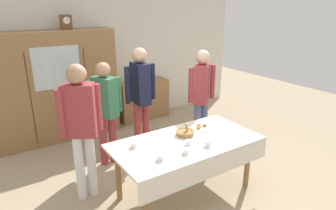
# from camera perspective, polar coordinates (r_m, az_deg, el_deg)

# --- Properties ---
(ground_plane) EXTENTS (12.00, 12.00, 0.00)m
(ground_plane) POSITION_cam_1_polar(r_m,az_deg,el_deg) (4.17, 1.56, -15.08)
(ground_plane) COLOR tan
(ground_plane) RESTS_ON ground
(back_wall) EXTENTS (6.40, 0.10, 2.70)m
(back_wall) POSITION_cam_1_polar(r_m,az_deg,el_deg) (5.90, -13.30, 8.94)
(back_wall) COLOR silver
(back_wall) RESTS_ON ground
(dining_table) EXTENTS (1.82, 0.95, 0.74)m
(dining_table) POSITION_cam_1_polar(r_m,az_deg,el_deg) (3.67, 3.76, -8.48)
(dining_table) COLOR olive
(dining_table) RESTS_ON ground
(wall_cabinet) EXTENTS (2.08, 0.46, 1.92)m
(wall_cabinet) POSITION_cam_1_polar(r_m,az_deg,el_deg) (5.47, -20.74, 3.22)
(wall_cabinet) COLOR olive
(wall_cabinet) RESTS_ON ground
(mantel_clock) EXTENTS (0.18, 0.11, 0.24)m
(mantel_clock) POSITION_cam_1_polar(r_m,az_deg,el_deg) (5.36, -19.09, 14.89)
(mantel_clock) COLOR brown
(mantel_clock) RESTS_ON wall_cabinet
(bookshelf_low) EXTENTS (1.07, 0.35, 0.81)m
(bookshelf_low) POSITION_cam_1_polar(r_m,az_deg,el_deg) (6.24, -4.75, 0.98)
(bookshelf_low) COLOR olive
(bookshelf_low) RESTS_ON ground
(book_stack) EXTENTS (0.15, 0.23, 0.05)m
(book_stack) POSITION_cam_1_polar(r_m,az_deg,el_deg) (6.12, -4.86, 4.84)
(book_stack) COLOR #664C7A
(book_stack) RESTS_ON bookshelf_low
(tea_cup_far_left) EXTENTS (0.13, 0.13, 0.06)m
(tea_cup_far_left) POSITION_cam_1_polar(r_m,az_deg,el_deg) (3.22, -1.45, -10.16)
(tea_cup_far_left) COLOR white
(tea_cup_far_left) RESTS_ON dining_table
(tea_cup_near_left) EXTENTS (0.13, 0.13, 0.06)m
(tea_cup_near_left) POSITION_cam_1_polar(r_m,az_deg,el_deg) (3.54, 7.68, -7.51)
(tea_cup_near_left) COLOR silver
(tea_cup_near_left) RESTS_ON dining_table
(tea_cup_center) EXTENTS (0.13, 0.13, 0.06)m
(tea_cup_center) POSITION_cam_1_polar(r_m,az_deg,el_deg) (3.35, 3.46, -8.93)
(tea_cup_center) COLOR white
(tea_cup_center) RESTS_ON dining_table
(tea_cup_mid_right) EXTENTS (0.13, 0.13, 0.06)m
(tea_cup_mid_right) POSITION_cam_1_polar(r_m,az_deg,el_deg) (3.50, -6.58, -7.71)
(tea_cup_mid_right) COLOR white
(tea_cup_mid_right) RESTS_ON dining_table
(tea_cup_back_edge) EXTENTS (0.13, 0.13, 0.06)m
(tea_cup_back_edge) POSITION_cam_1_polar(r_m,az_deg,el_deg) (3.55, 3.99, -7.30)
(tea_cup_back_edge) COLOR white
(tea_cup_back_edge) RESTS_ON dining_table
(bread_basket) EXTENTS (0.24, 0.24, 0.16)m
(bread_basket) POSITION_cam_1_polar(r_m,az_deg,el_deg) (3.79, 3.30, -5.34)
(bread_basket) COLOR #9E7542
(bread_basket) RESTS_ON dining_table
(pastry_plate) EXTENTS (0.28, 0.28, 0.05)m
(pastry_plate) POSITION_cam_1_polar(r_m,az_deg,el_deg) (4.02, 6.46, -4.31)
(pastry_plate) COLOR white
(pastry_plate) RESTS_ON dining_table
(spoon_near_left) EXTENTS (0.12, 0.02, 0.01)m
(spoon_near_left) POSITION_cam_1_polar(r_m,az_deg,el_deg) (4.14, 10.74, -3.99)
(spoon_near_left) COLOR silver
(spoon_near_left) RESTS_ON dining_table
(spoon_far_right) EXTENTS (0.12, 0.02, 0.01)m
(spoon_far_right) POSITION_cam_1_polar(r_m,az_deg,el_deg) (3.60, 0.88, -7.23)
(spoon_far_right) COLOR silver
(spoon_far_right) RESTS_ON dining_table
(spoon_mid_right) EXTENTS (0.12, 0.02, 0.01)m
(spoon_mid_right) POSITION_cam_1_polar(r_m,az_deg,el_deg) (3.75, 12.22, -6.58)
(spoon_mid_right) COLOR silver
(spoon_mid_right) RESTS_ON dining_table
(person_behind_table_right) EXTENTS (0.52, 0.39, 1.66)m
(person_behind_table_right) POSITION_cam_1_polar(r_m,az_deg,el_deg) (4.76, 6.52, 2.77)
(person_behind_table_right) COLOR slate
(person_behind_table_right) RESTS_ON ground
(person_by_cabinet) EXTENTS (0.52, 0.35, 1.71)m
(person_by_cabinet) POSITION_cam_1_polar(r_m,az_deg,el_deg) (3.61, -16.46, -2.77)
(person_by_cabinet) COLOR silver
(person_by_cabinet) RESTS_ON ground
(person_near_right_end) EXTENTS (0.52, 0.37, 1.71)m
(person_near_right_end) POSITION_cam_1_polar(r_m,az_deg,el_deg) (4.62, -5.31, 2.79)
(person_near_right_end) COLOR #933338
(person_near_right_end) RESTS_ON ground
(person_behind_table_left) EXTENTS (0.52, 0.41, 1.57)m
(person_behind_table_left) POSITION_cam_1_polar(r_m,az_deg,el_deg) (4.37, -11.98, 0.07)
(person_behind_table_left) COLOR #933338
(person_behind_table_left) RESTS_ON ground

